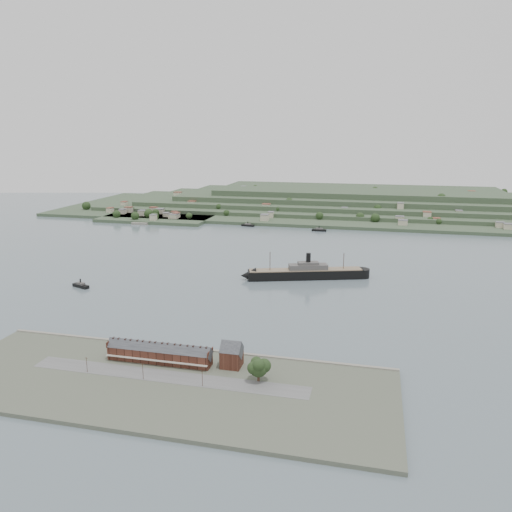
% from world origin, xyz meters
% --- Properties ---
extents(ground, '(1400.00, 1400.00, 0.00)m').
position_xyz_m(ground, '(0.00, 0.00, 0.00)').
color(ground, slate).
rests_on(ground, ground).
extents(near_shore, '(220.00, 80.00, 2.60)m').
position_xyz_m(near_shore, '(0.00, -186.75, 1.01)').
color(near_shore, '#4C5142').
rests_on(near_shore, ground).
extents(terrace_row, '(55.60, 9.80, 11.07)m').
position_xyz_m(terrace_row, '(-10.00, -168.02, 6.84)').
color(terrace_row, '#401F16').
rests_on(terrace_row, ground).
extents(gabled_building, '(10.40, 10.18, 14.09)m').
position_xyz_m(gabled_building, '(27.50, -164.00, 8.19)').
color(gabled_building, '#401F16').
rests_on(gabled_building, ground).
extents(far_peninsula, '(760.00, 309.00, 30.00)m').
position_xyz_m(far_peninsula, '(27.91, 393.10, 11.88)').
color(far_peninsula, '#364B32').
rests_on(far_peninsula, ground).
extents(steamship, '(104.24, 43.28, 25.74)m').
position_xyz_m(steamship, '(38.47, 6.23, 4.75)').
color(steamship, black).
rests_on(steamship, ground).
extents(tugboat, '(16.03, 9.41, 7.01)m').
position_xyz_m(tugboat, '(-125.54, -58.16, 1.71)').
color(tugboat, black).
rests_on(tugboat, ground).
extents(ferry_west, '(17.28, 7.55, 6.27)m').
position_xyz_m(ferry_west, '(-64.47, 225.00, 1.51)').
color(ferry_west, black).
rests_on(ferry_west, ground).
extents(ferry_east, '(17.75, 5.18, 6.63)m').
position_xyz_m(ferry_east, '(28.38, 214.24, 1.60)').
color(ferry_east, black).
rests_on(ferry_east, ground).
extents(fig_tree, '(10.93, 9.47, 12.20)m').
position_xyz_m(fig_tree, '(44.50, -176.33, 9.45)').
color(fig_tree, '#40291D').
rests_on(fig_tree, ground).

